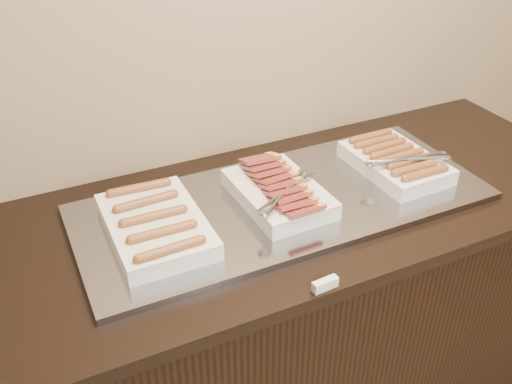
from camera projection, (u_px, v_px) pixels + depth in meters
counter at (280, 315)px, 1.91m from camera, size 2.06×0.76×0.90m
warming_tray at (284, 202)px, 1.66m from camera, size 1.20×0.50×0.02m
dish_left at (156, 225)px, 1.50m from camera, size 0.24×0.36×0.07m
dish_center at (279, 191)px, 1.63m from camera, size 0.26×0.35×0.09m
dish_right at (396, 161)px, 1.78m from camera, size 0.27×0.33×0.08m
label_holder at (325, 284)px, 1.36m from camera, size 0.07×0.02×0.03m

